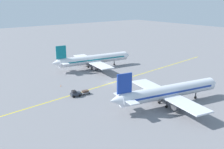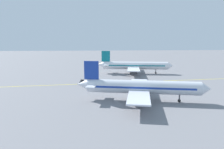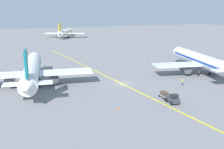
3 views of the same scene
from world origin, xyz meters
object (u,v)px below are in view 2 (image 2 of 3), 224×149
airplane_at_gate (134,66)px  traffic_cone_near_nose (148,82)px  baggage_cart_trailing (93,83)px  traffic_cone_mid_apron (160,91)px  traffic_cone_by_wingtip (87,78)px  baggage_tug_dark (84,83)px  airplane_adjacent_stand (141,87)px  ground_crew_worker (111,88)px

airplane_at_gate → traffic_cone_near_nose: airplane_at_gate is taller
airplane_at_gate → baggage_cart_trailing: bearing=-38.9°
traffic_cone_mid_apron → traffic_cone_by_wingtip: same height
baggage_tug_dark → traffic_cone_mid_apron: size_ratio=5.65×
baggage_tug_dark → traffic_cone_by_wingtip: baggage_tug_dark is taller
traffic_cone_mid_apron → traffic_cone_by_wingtip: 32.57m
traffic_cone_near_nose → traffic_cone_by_wingtip: bearing=-113.2°
airplane_at_gate → traffic_cone_mid_apron: size_ratio=64.52×
traffic_cone_near_nose → traffic_cone_by_wingtip: 24.89m
airplane_at_gate → baggage_tug_dark: airplane_at_gate is taller
airplane_adjacent_stand → traffic_cone_by_wingtip: (-32.08, -15.57, -3.43)m
airplane_at_gate → ground_crew_worker: 35.64m
airplane_at_gate → airplane_adjacent_stand: 45.13m
ground_crew_worker → baggage_tug_dark: bearing=-134.8°
airplane_adjacent_stand → traffic_cone_near_nose: (-22.27, 7.30, -3.43)m
airplane_at_gate → airplane_adjacent_stand: bearing=-7.7°
baggage_cart_trailing → airplane_at_gate: bearing=141.1°
airplane_adjacent_stand → traffic_cone_mid_apron: 13.20m
traffic_cone_mid_apron → baggage_cart_trailing: bearing=-117.1°
airplane_at_gate → baggage_cart_trailing: size_ratio=13.14×
airplane_adjacent_stand → baggage_tug_dark: airplane_adjacent_stand is taller
baggage_cart_trailing → traffic_cone_mid_apron: baggage_cart_trailing is taller
airplane_adjacent_stand → traffic_cone_mid_apron: airplane_adjacent_stand is taller
baggage_tug_dark → baggage_cart_trailing: size_ratio=1.15×
baggage_tug_dark → traffic_cone_by_wingtip: (-11.09, 0.97, -0.63)m
traffic_cone_mid_apron → airplane_at_gate: bearing=-176.6°
baggage_tug_dark → traffic_cone_near_nose: bearing=93.1°
airplane_at_gate → ground_crew_worker: airplane_at_gate is taller
airplane_adjacent_stand → traffic_cone_mid_apron: bearing=140.1°
baggage_tug_dark → traffic_cone_near_nose: baggage_tug_dark is taller
airplane_at_gate → baggage_tug_dark: 32.91m
airplane_at_gate → baggage_cart_trailing: airplane_at_gate is taller
airplane_adjacent_stand → traffic_cone_by_wingtip: bearing=-154.1°
traffic_cone_by_wingtip → ground_crew_worker: bearing=22.2°
airplane_adjacent_stand → ground_crew_worker: size_ratio=21.02×
ground_crew_worker → airplane_at_gate: bearing=157.9°
ground_crew_worker → airplane_adjacent_stand: bearing=31.7°
airplane_adjacent_stand → traffic_cone_mid_apron: size_ratio=64.21×
airplane_at_gate → traffic_cone_by_wingtip: airplane_at_gate is taller
ground_crew_worker → traffic_cone_near_nose: 17.97m
traffic_cone_near_nose → baggage_cart_trailing: bearing=-85.7°
airplane_at_gate → traffic_cone_by_wingtip: (12.64, -21.65, -3.43)m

